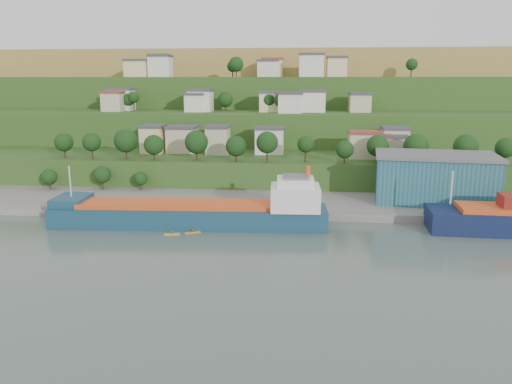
# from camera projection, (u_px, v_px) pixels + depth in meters

# --- Properties ---
(ground) EXTENTS (500.00, 500.00, 0.00)m
(ground) POSITION_uv_depth(u_px,v_px,m) (251.00, 238.00, 108.68)
(ground) COLOR #485851
(ground) RESTS_ON ground
(quay) EXTENTS (220.00, 26.00, 4.00)m
(quay) POSITION_uv_depth(u_px,v_px,m) (335.00, 209.00, 134.03)
(quay) COLOR slate
(quay) RESTS_ON ground
(pebble_beach) EXTENTS (40.00, 18.00, 2.40)m
(pebble_beach) POSITION_uv_depth(u_px,v_px,m) (58.00, 207.00, 135.13)
(pebble_beach) COLOR slate
(pebble_beach) RESTS_ON ground
(hillside) EXTENTS (360.00, 210.52, 96.00)m
(hillside) POSITION_uv_depth(u_px,v_px,m) (283.00, 143.00, 272.52)
(hillside) COLOR #284719
(hillside) RESTS_ON ground
(cargo_ship_near) EXTENTS (65.14, 13.23, 16.63)m
(cargo_ship_near) POSITION_uv_depth(u_px,v_px,m) (198.00, 215.00, 117.59)
(cargo_ship_near) COLOR #143A4C
(cargo_ship_near) RESTS_ON ground
(warehouse) EXTENTS (33.14, 22.74, 12.80)m
(warehouse) POSITION_uv_depth(u_px,v_px,m) (434.00, 177.00, 132.69)
(warehouse) COLOR #204F60
(warehouse) RESTS_ON quay
(caravan) EXTENTS (6.32, 3.49, 2.79)m
(caravan) POSITION_uv_depth(u_px,v_px,m) (81.00, 198.00, 135.01)
(caravan) COLOR white
(caravan) RESTS_ON pebble_beach
(dinghy) EXTENTS (4.75, 2.67, 0.90)m
(dinghy) POSITION_uv_depth(u_px,v_px,m) (100.00, 206.00, 130.50)
(dinghy) COLOR silver
(dinghy) RESTS_ON pebble_beach
(kayak_orange) EXTENTS (3.52, 1.99, 0.89)m
(kayak_orange) POSITION_uv_depth(u_px,v_px,m) (193.00, 232.00, 112.64)
(kayak_orange) COLOR orange
(kayak_orange) RESTS_ON ground
(kayak_yellow) EXTENTS (3.52, 1.34, 0.87)m
(kayak_yellow) POSITION_uv_depth(u_px,v_px,m) (172.00, 234.00, 111.30)
(kayak_yellow) COLOR orange
(kayak_yellow) RESTS_ON ground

